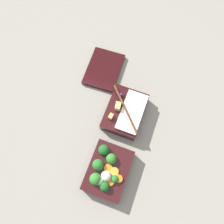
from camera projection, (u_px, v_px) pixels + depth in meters
name	position (u px, v px, depth m)	size (l,w,h in m)	color
ground_plane	(114.00, 142.00, 0.85)	(3.00, 3.00, 0.00)	gray
bento_tray_vegetable	(107.00, 170.00, 0.78)	(0.19, 0.14, 0.08)	black
bento_tray_rice	(125.00, 112.00, 0.86)	(0.19, 0.15, 0.08)	black
bento_lid	(104.00, 69.00, 0.94)	(0.18, 0.14, 0.02)	black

